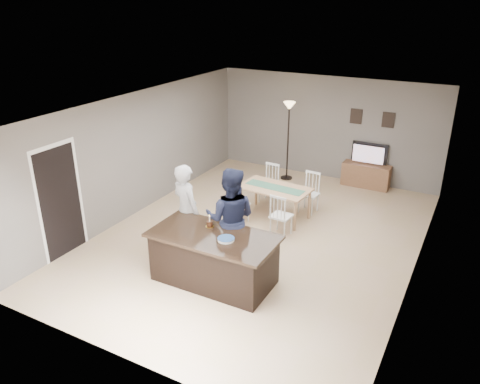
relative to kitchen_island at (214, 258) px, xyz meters
The scene contains 14 objects.
floor 1.86m from the kitchen_island, 90.00° to the left, with size 8.00×8.00×0.00m, color tan.
room_shell 2.18m from the kitchen_island, 90.00° to the left, with size 8.00×8.00×8.00m.
kitchen_island is the anchor object (origin of this frame).
tv_console 5.70m from the kitchen_island, 77.84° to the left, with size 1.20×0.40×0.60m, color brown.
television 5.78m from the kitchen_island, 77.99° to the left, with size 0.91×0.12×0.53m, color black.
tv_screen_glow 5.70m from the kitchen_island, 77.82° to the left, with size 0.78×0.78×0.00m, color orange.
picture_frames 6.03m from the kitchen_island, 78.74° to the left, with size 1.10×0.02×0.38m.
doorway 3.14m from the kitchen_island, behind, with size 0.00×2.10×2.65m.
woman 1.20m from the kitchen_island, 147.98° to the left, with size 0.65×0.43×1.79m, color #B0B0B4.
man 0.76m from the kitchen_island, 89.76° to the left, with size 0.92×0.72×1.89m, color #171B32.
birthday_cake 0.59m from the kitchen_island, 132.93° to the left, with size 0.14×0.14×0.22m.
plate_stack 0.55m from the kitchen_island, 13.95° to the right, with size 0.28×0.28×0.04m.
dining_table 2.80m from the kitchen_island, 92.67° to the left, with size 1.58×1.81×0.92m.
floor_lamp 5.32m from the kitchen_island, 99.02° to the left, with size 0.31×0.31×2.08m.
Camera 1 is at (3.65, -7.67, 4.60)m, focal length 35.00 mm.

